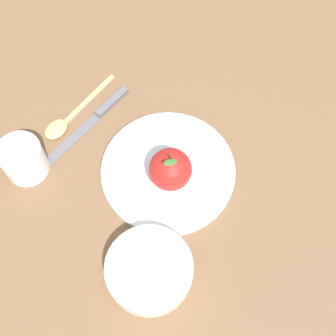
# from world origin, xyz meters

# --- Properties ---
(ground_plane) EXTENTS (2.40, 2.40, 0.00)m
(ground_plane) POSITION_xyz_m (0.00, 0.00, 0.00)
(ground_plane) COLOR brown
(dinner_plate) EXTENTS (0.23, 0.23, 0.01)m
(dinner_plate) POSITION_xyz_m (0.01, 0.04, 0.01)
(dinner_plate) COLOR silver
(dinner_plate) RESTS_ON ground_plane
(apple) EXTENTS (0.07, 0.07, 0.09)m
(apple) POSITION_xyz_m (0.03, 0.04, 0.05)
(apple) COLOR #B21E19
(apple) RESTS_ON dinner_plate
(side_bowl) EXTENTS (0.14, 0.14, 0.04)m
(side_bowl) POSITION_xyz_m (0.19, 0.01, 0.02)
(side_bowl) COLOR silver
(side_bowl) RESTS_ON ground_plane
(cup) EXTENTS (0.08, 0.08, 0.07)m
(cup) POSITION_xyz_m (0.01, -0.21, 0.04)
(cup) COLOR white
(cup) RESTS_ON ground_plane
(knife) EXTENTS (0.18, 0.15, 0.01)m
(knife) POSITION_xyz_m (-0.10, -0.10, 0.00)
(knife) COLOR #59595E
(knife) RESTS_ON ground_plane
(spoon) EXTENTS (0.16, 0.13, 0.01)m
(spoon) POSITION_xyz_m (-0.09, -0.16, 0.01)
(spoon) COLOR #D8B766
(spoon) RESTS_ON ground_plane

